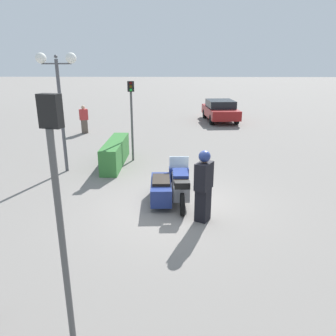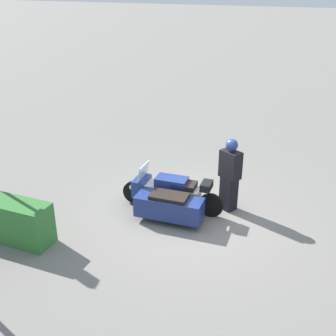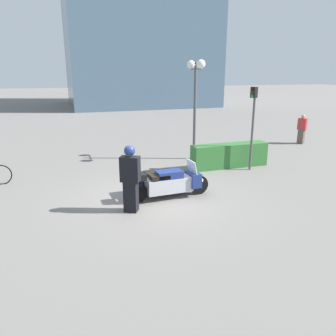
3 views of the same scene
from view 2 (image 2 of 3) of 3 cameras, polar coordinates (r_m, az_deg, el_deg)
ground_plane at (r=10.52m, az=3.08°, el=-6.34°), size 160.00×160.00×0.00m
police_motorcycle at (r=10.28m, az=-0.22°, el=-4.12°), size 2.64×1.17×1.14m
officer_rider at (r=10.42m, az=8.38°, el=-0.69°), size 0.60×0.52×1.88m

